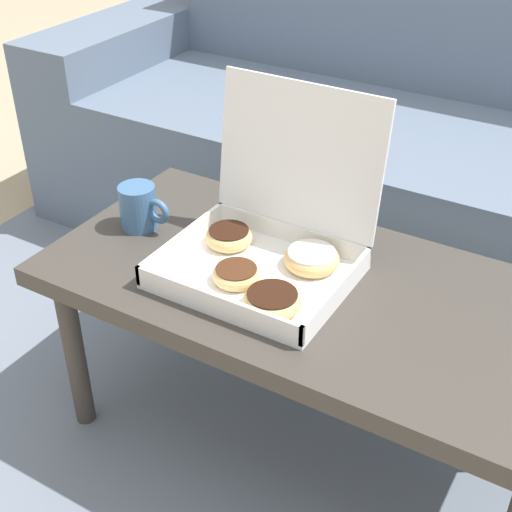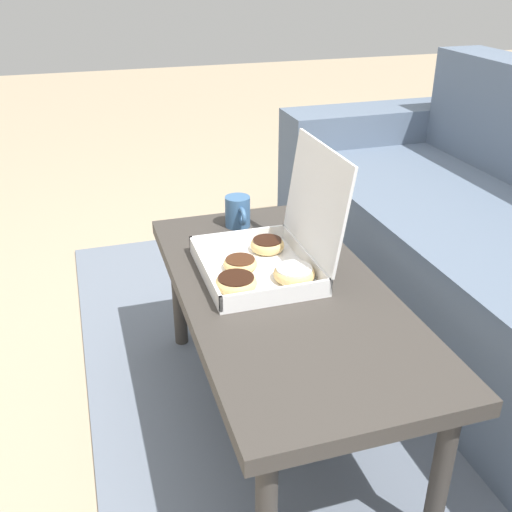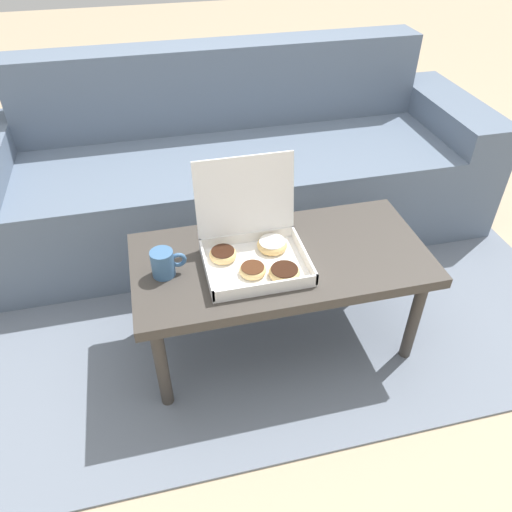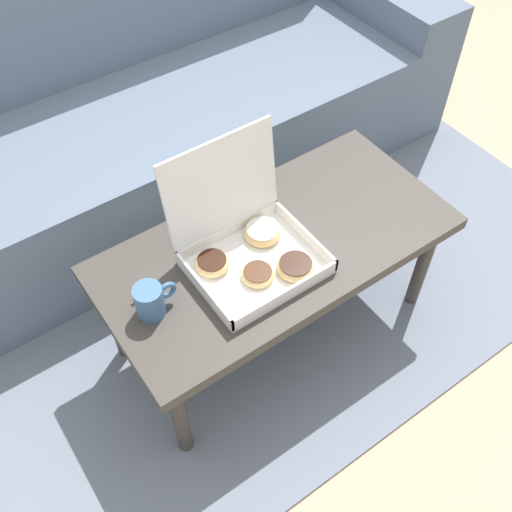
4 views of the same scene
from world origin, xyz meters
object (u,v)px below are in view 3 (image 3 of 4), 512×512
object	(u,v)px
couch	(234,173)
pastry_box	(256,247)
coffee_table	(281,266)
coffee_mug	(164,263)

from	to	relation	value
couch	pastry_box	size ratio (longest dim) A/B	7.13
coffee_table	coffee_mug	size ratio (longest dim) A/B	8.83
couch	pastry_box	distance (m)	0.89
coffee_table	pastry_box	bearing A→B (deg)	-178.61
couch	coffee_mug	xyz separation A→B (m)	(-0.41, -0.87, 0.19)
coffee_table	pastry_box	size ratio (longest dim) A/B	3.01
pastry_box	coffee_table	bearing A→B (deg)	1.39
coffee_table	couch	bearing A→B (deg)	90.00
couch	coffee_mug	world-z (taller)	couch
couch	coffee_table	size ratio (longest dim) A/B	2.37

